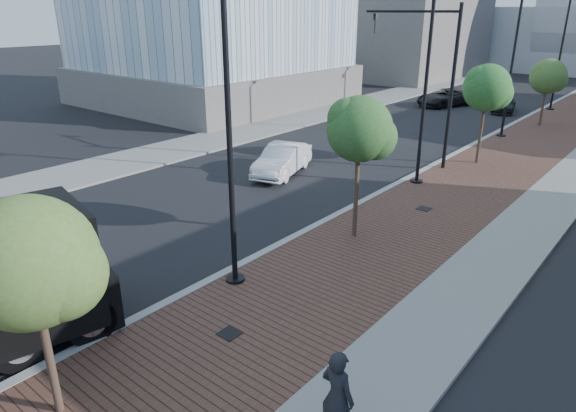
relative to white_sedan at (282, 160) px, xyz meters
The scene contains 20 objects.
sidewalk 22.58m from the white_sedan, 66.99° to the left, with size 7.00×140.00×0.12m, color #4C2D23.
curb 21.45m from the white_sedan, 75.63° to the left, with size 0.30×140.00×0.14m, color gray.
west_sidewalk 22.15m from the white_sedan, 110.29° to the left, with size 4.00×140.00×0.12m, color slate.
white_sedan is the anchor object (origin of this frame).
dark_car_mid 23.41m from the white_sedan, 93.97° to the left, with size 2.36×5.13×1.43m, color black.
dark_car_far 24.04m from the white_sedan, 82.55° to the left, with size 1.65×4.07×1.18m, color black.
pedestrian 16.81m from the white_sedan, 46.44° to the right, with size 0.72×0.48×1.99m, color black.
streetlight_1 11.49m from the white_sedan, 57.81° to the right, with size 1.44×0.56×9.21m.
streetlight_2 7.71m from the white_sedan, 25.08° to the left, with size 1.72×0.56×9.28m.
streetlight_3 16.28m from the white_sedan, 68.53° to the left, with size 1.44×0.56×9.21m.
streetlight_4 27.72m from the white_sedan, 77.53° to the left, with size 1.72×0.56×9.28m.
traffic_mast 8.75m from the white_sedan, 48.97° to the left, with size 5.09×0.20×8.00m.
tree_0 16.95m from the white_sedan, 65.38° to the right, with size 2.49×2.46×4.70m.
tree_1 8.76m from the white_sedan, 31.11° to the right, with size 2.28×2.22×5.09m.
tree_2 10.95m from the white_sedan, 48.21° to the left, with size 2.41×2.36×5.20m.
tree_3 21.16m from the white_sedan, 70.61° to the left, with size 2.40×2.36×4.63m.
tower_podium 22.64m from the white_sedan, 145.64° to the left, with size 19.00×19.00×3.00m, color #605A56.
commercial_block_nw 43.54m from the white_sedan, 109.80° to the left, with size 14.00×20.00×10.00m, color #615C57.
utility_cover_1 13.64m from the white_sedan, 55.49° to the right, with size 0.50×0.50×0.02m, color black.
utility_cover_2 7.75m from the white_sedan, ahead, with size 0.50×0.50×0.02m, color black.
Camera 1 is at (10.28, 0.73, 7.69)m, focal length 31.55 mm.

